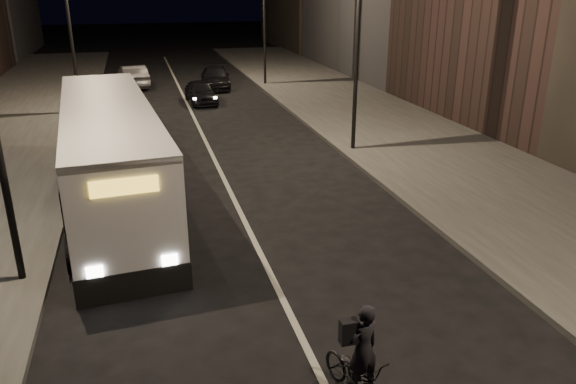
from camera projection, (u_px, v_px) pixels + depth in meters
ground at (306, 347)px, 10.67m from camera, size 180.00×180.00×0.00m
sidewalk_right at (397, 133)px, 25.35m from camera, size 7.00×70.00×0.16m
streetlight_right_mid at (352, 14)px, 20.91m from camera, size 1.20×0.44×8.12m
streetlight_right_far at (260, 1)px, 35.37m from camera, size 1.20×0.44×8.12m
streetlight_left_far at (73, 6)px, 27.36m from camera, size 1.20×0.44×8.12m
city_bus at (111, 152)px, 16.82m from camera, size 3.53×11.89×3.16m
cyclist_on_bicycle at (358, 368)px, 9.12m from camera, size 1.03×1.74×1.90m
car_near at (201, 92)px, 31.80m from camera, size 1.69×3.79×1.26m
car_mid at (133, 76)px, 36.45m from camera, size 2.06×4.51×1.43m
car_far at (215, 78)px, 36.32m from camera, size 2.33×4.72×1.32m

